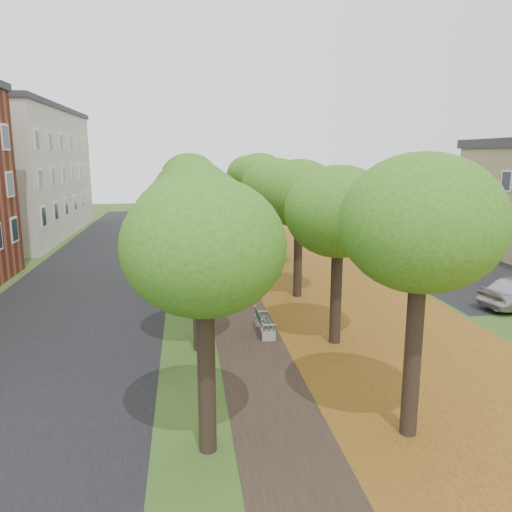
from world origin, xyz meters
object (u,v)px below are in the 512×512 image
object	(u,v)px
car_grey	(429,257)
bench	(264,323)
car_white	(400,248)
car_red	(434,263)

from	to	relation	value
car_grey	bench	bearing A→B (deg)	138.19
car_white	car_red	bearing A→B (deg)	-156.98
bench	car_red	world-z (taller)	car_red
car_red	car_white	world-z (taller)	car_white
car_red	car_white	xyz separation A→B (m)	(-0.02, 4.44, 0.04)
car_white	car_grey	bearing A→B (deg)	-140.72
car_white	bench	bearing A→B (deg)	161.30
car_red	car_grey	xyz separation A→B (m)	(0.71, 1.98, -0.03)
bench	car_grey	xyz separation A→B (m)	(11.50, 9.72, 0.21)
car_red	car_grey	size ratio (longest dim) A/B	0.92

